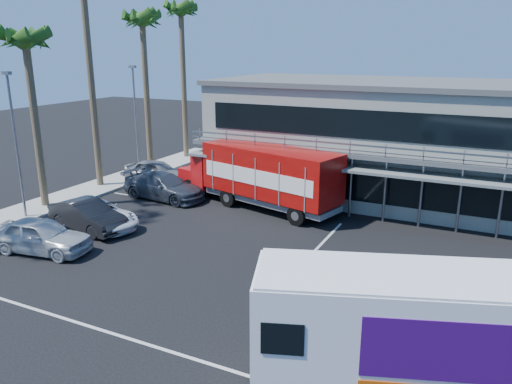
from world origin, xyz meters
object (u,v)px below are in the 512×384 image
at_px(red_truck, 260,174).
at_px(parked_car_b, 88,216).
at_px(white_van, 396,333).
at_px(parked_car_a, 41,235).

distance_m(red_truck, parked_car_b, 9.97).
xyz_separation_m(white_van, parked_car_a, (-16.84, 3.00, -1.14)).
height_order(parked_car_a, parked_car_b, parked_car_a).
distance_m(red_truck, parked_car_a, 12.45).
height_order(red_truck, white_van, red_truck).
height_order(red_truck, parked_car_a, red_truck).
bearing_deg(parked_car_b, white_van, -100.22).
xyz_separation_m(parked_car_a, parked_car_b, (-0.20, 3.20, -0.03)).
bearing_deg(parked_car_b, red_truck, -30.97).
xyz_separation_m(red_truck, parked_car_b, (-6.46, -7.49, -1.26)).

